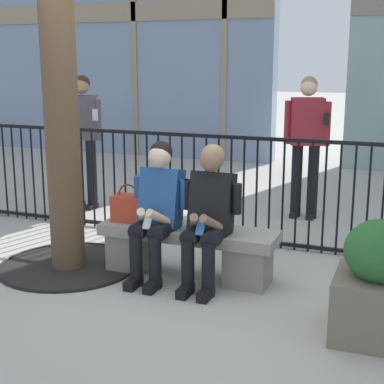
{
  "coord_description": "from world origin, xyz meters",
  "views": [
    {
      "loc": [
        1.8,
        -4.53,
        1.9
      ],
      "look_at": [
        0.0,
        0.1,
        0.75
      ],
      "focal_mm": 53.6,
      "sensor_mm": 36.0,
      "label": 1
    }
  ],
  "objects_px": {
    "stone_bench": "(188,246)",
    "bystander_further_back": "(83,132)",
    "seated_person_companion": "(209,212)",
    "handbag_on_bench": "(129,208)",
    "seated_person_with_phone": "(157,206)",
    "planter": "(378,284)",
    "bystander_at_railing": "(307,136)"
  },
  "relations": [
    {
      "from": "stone_bench",
      "to": "bystander_further_back",
      "type": "xyz_separation_m",
      "value": [
        -2.15,
        1.79,
        0.73
      ]
    },
    {
      "from": "seated_person_companion",
      "to": "handbag_on_bench",
      "type": "height_order",
      "value": "seated_person_companion"
    },
    {
      "from": "seated_person_with_phone",
      "to": "bystander_further_back",
      "type": "height_order",
      "value": "bystander_further_back"
    },
    {
      "from": "seated_person_companion",
      "to": "planter",
      "type": "distance_m",
      "value": 1.53
    },
    {
      "from": "seated_person_with_phone",
      "to": "bystander_further_back",
      "type": "relative_size",
      "value": 0.71
    },
    {
      "from": "bystander_at_railing",
      "to": "planter",
      "type": "height_order",
      "value": "bystander_at_railing"
    },
    {
      "from": "seated_person_companion",
      "to": "bystander_further_back",
      "type": "xyz_separation_m",
      "value": [
        -2.39,
        1.91,
        0.35
      ]
    },
    {
      "from": "handbag_on_bench",
      "to": "seated_person_with_phone",
      "type": "bearing_deg",
      "value": -19.17
    },
    {
      "from": "planter",
      "to": "seated_person_with_phone",
      "type": "bearing_deg",
      "value": 165.35
    },
    {
      "from": "seated_person_with_phone",
      "to": "planter",
      "type": "xyz_separation_m",
      "value": [
        1.9,
        -0.5,
        -0.26
      ]
    },
    {
      "from": "seated_person_companion",
      "to": "bystander_at_railing",
      "type": "xyz_separation_m",
      "value": [
        0.37,
        2.48,
        0.35
      ]
    },
    {
      "from": "seated_person_companion",
      "to": "bystander_at_railing",
      "type": "bearing_deg",
      "value": 81.59
    },
    {
      "from": "handbag_on_bench",
      "to": "bystander_further_back",
      "type": "height_order",
      "value": "bystander_further_back"
    },
    {
      "from": "handbag_on_bench",
      "to": "stone_bench",
      "type": "bearing_deg",
      "value": 0.99
    },
    {
      "from": "bystander_at_railing",
      "to": "bystander_further_back",
      "type": "bearing_deg",
      "value": -168.4
    },
    {
      "from": "seated_person_with_phone",
      "to": "bystander_at_railing",
      "type": "relative_size",
      "value": 0.71
    },
    {
      "from": "seated_person_with_phone",
      "to": "handbag_on_bench",
      "type": "height_order",
      "value": "seated_person_with_phone"
    },
    {
      "from": "bystander_at_railing",
      "to": "planter",
      "type": "relative_size",
      "value": 2.01
    },
    {
      "from": "bystander_further_back",
      "to": "planter",
      "type": "distance_m",
      "value": 4.55
    },
    {
      "from": "stone_bench",
      "to": "bystander_at_railing",
      "type": "relative_size",
      "value": 0.94
    },
    {
      "from": "bystander_further_back",
      "to": "planter",
      "type": "xyz_separation_m",
      "value": [
        3.81,
        -2.41,
        -0.61
      ]
    },
    {
      "from": "stone_bench",
      "to": "seated_person_with_phone",
      "type": "height_order",
      "value": "seated_person_with_phone"
    },
    {
      "from": "seated_person_companion",
      "to": "handbag_on_bench",
      "type": "relative_size",
      "value": 3.47
    },
    {
      "from": "stone_bench",
      "to": "seated_person_companion",
      "type": "xyz_separation_m",
      "value": [
        0.24,
        -0.13,
        0.38
      ]
    },
    {
      "from": "stone_bench",
      "to": "planter",
      "type": "xyz_separation_m",
      "value": [
        1.66,
        -0.62,
        0.12
      ]
    },
    {
      "from": "handbag_on_bench",
      "to": "planter",
      "type": "xyz_separation_m",
      "value": [
        2.24,
        -0.61,
        -0.18
      ]
    },
    {
      "from": "bystander_at_railing",
      "to": "stone_bench",
      "type": "bearing_deg",
      "value": -104.44
    },
    {
      "from": "seated_person_with_phone",
      "to": "bystander_further_back",
      "type": "xyz_separation_m",
      "value": [
        -1.91,
        1.91,
        0.35
      ]
    },
    {
      "from": "planter",
      "to": "stone_bench",
      "type": "bearing_deg",
      "value": 159.37
    },
    {
      "from": "handbag_on_bench",
      "to": "bystander_further_back",
      "type": "bearing_deg",
      "value": 131.14
    },
    {
      "from": "bystander_further_back",
      "to": "stone_bench",
      "type": "bearing_deg",
      "value": -39.73
    },
    {
      "from": "seated_person_companion",
      "to": "stone_bench",
      "type": "bearing_deg",
      "value": 151.67
    }
  ]
}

